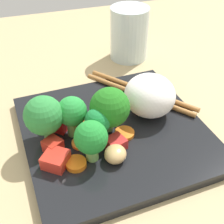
# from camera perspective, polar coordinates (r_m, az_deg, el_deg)

# --- Properties ---
(ground_plane) EXTENTS (1.10, 1.10, 0.02)m
(ground_plane) POSITION_cam_1_polar(r_m,az_deg,el_deg) (0.48, 0.45, -5.27)
(ground_plane) COLOR tan
(square_plate) EXTENTS (0.28, 0.28, 0.02)m
(square_plate) POSITION_cam_1_polar(r_m,az_deg,el_deg) (0.47, 0.46, -3.73)
(square_plate) COLOR black
(square_plate) RESTS_ON ground_plane
(rice_mound) EXTENTS (0.09, 0.09, 0.06)m
(rice_mound) POSITION_cam_1_polar(r_m,az_deg,el_deg) (0.48, 7.00, 3.08)
(rice_mound) COLOR white
(rice_mound) RESTS_ON square_plate
(broccoli_floret_0) EXTENTS (0.04, 0.04, 0.06)m
(broccoli_floret_0) POSITION_cam_1_polar(r_m,az_deg,el_deg) (0.42, -2.64, -1.81)
(broccoli_floret_0) COLOR #6FA04E
(broccoli_floret_0) RESTS_ON square_plate
(broccoli_floret_1) EXTENTS (0.04, 0.04, 0.06)m
(broccoli_floret_1) POSITION_cam_1_polar(r_m,az_deg,el_deg) (0.40, -3.91, -4.90)
(broccoli_floret_1) COLOR #7CB65B
(broccoli_floret_1) RESTS_ON square_plate
(broccoli_floret_2) EXTENTS (0.04, 0.04, 0.06)m
(broccoli_floret_2) POSITION_cam_1_polar(r_m,az_deg,el_deg) (0.43, -7.43, -0.05)
(broccoli_floret_2) COLOR #72A44F
(broccoli_floret_2) RESTS_ON square_plate
(broccoli_floret_3) EXTENTS (0.05, 0.05, 0.07)m
(broccoli_floret_3) POSITION_cam_1_polar(r_m,az_deg,el_deg) (0.43, -12.51, -0.70)
(broccoli_floret_3) COLOR #5E9448
(broccoli_floret_3) RESTS_ON square_plate
(broccoli_floret_4) EXTENTS (0.06, 0.06, 0.08)m
(broccoli_floret_4) POSITION_cam_1_polar(r_m,az_deg,el_deg) (0.43, -0.40, 0.79)
(broccoli_floret_4) COLOR #7AB05C
(broccoli_floret_4) RESTS_ON square_plate
(carrot_slice_0) EXTENTS (0.03, 0.03, 0.00)m
(carrot_slice_0) POSITION_cam_1_polar(r_m,az_deg,el_deg) (0.44, -5.77, -5.74)
(carrot_slice_0) COLOR orange
(carrot_slice_0) RESTS_ON square_plate
(carrot_slice_1) EXTENTS (0.04, 0.04, 0.01)m
(carrot_slice_1) POSITION_cam_1_polar(r_m,az_deg,el_deg) (0.45, 2.32, -3.95)
(carrot_slice_1) COLOR orange
(carrot_slice_1) RESTS_ON square_plate
(carrot_slice_2) EXTENTS (0.03, 0.03, 0.01)m
(carrot_slice_2) POSITION_cam_1_polar(r_m,az_deg,el_deg) (0.47, -3.78, -1.98)
(carrot_slice_2) COLOR orange
(carrot_slice_2) RESTS_ON square_plate
(carrot_slice_3) EXTENTS (0.03, 0.03, 0.01)m
(carrot_slice_3) POSITION_cam_1_polar(r_m,az_deg,el_deg) (0.48, -6.39, -1.09)
(carrot_slice_3) COLOR orange
(carrot_slice_3) RESTS_ON square_plate
(carrot_slice_4) EXTENTS (0.04, 0.04, 0.01)m
(carrot_slice_4) POSITION_cam_1_polar(r_m,az_deg,el_deg) (0.41, -6.66, -9.46)
(carrot_slice_4) COLOR orange
(carrot_slice_4) RESTS_ON square_plate
(carrot_slice_5) EXTENTS (0.02, 0.02, 0.01)m
(carrot_slice_5) POSITION_cam_1_polar(r_m,az_deg,el_deg) (0.48, -2.18, -0.63)
(carrot_slice_5) COLOR orange
(carrot_slice_5) RESTS_ON square_plate
(pepper_chunk_0) EXTENTS (0.03, 0.03, 0.02)m
(pepper_chunk_0) POSITION_cam_1_polar(r_m,az_deg,el_deg) (0.43, 0.69, -5.81)
(pepper_chunk_0) COLOR red
(pepper_chunk_0) RESTS_ON square_plate
(pepper_chunk_1) EXTENTS (0.04, 0.04, 0.02)m
(pepper_chunk_1) POSITION_cam_1_polar(r_m,az_deg,el_deg) (0.47, -9.60, -1.55)
(pepper_chunk_1) COLOR red
(pepper_chunk_1) RESTS_ON square_plate
(pepper_chunk_2) EXTENTS (0.04, 0.04, 0.02)m
(pepper_chunk_2) POSITION_cam_1_polar(r_m,az_deg,el_deg) (0.41, -10.38, -8.66)
(pepper_chunk_2) COLOR red
(pepper_chunk_2) RESTS_ON square_plate
(pepper_chunk_3) EXTENTS (0.03, 0.03, 0.02)m
(pepper_chunk_3) POSITION_cam_1_polar(r_m,az_deg,el_deg) (0.43, -10.87, -6.17)
(pepper_chunk_3) COLOR red
(pepper_chunk_3) RESTS_ON square_plate
(pepper_chunk_4) EXTENTS (0.04, 0.04, 0.01)m
(pepper_chunk_4) POSITION_cam_1_polar(r_m,az_deg,el_deg) (0.45, -3.68, -3.22)
(pepper_chunk_4) COLOR red
(pepper_chunk_4) RESTS_ON square_plate
(chicken_piece_1) EXTENTS (0.04, 0.04, 0.02)m
(chicken_piece_1) POSITION_cam_1_polar(r_m,az_deg,el_deg) (0.41, 0.62, -7.80)
(chicken_piece_1) COLOR tan
(chicken_piece_1) RESTS_ON square_plate
(chopstick_pair) EXTENTS (0.15, 0.18, 0.01)m
(chopstick_pair) POSITION_cam_1_polar(r_m,az_deg,el_deg) (0.54, 5.18, 3.71)
(chopstick_pair) COLOR #A16B36
(chopstick_pair) RESTS_ON square_plate
(drinking_glass) EXTENTS (0.08, 0.08, 0.11)m
(drinking_glass) POSITION_cam_1_polar(r_m,az_deg,el_deg) (0.66, 3.19, 14.32)
(drinking_glass) COLOR silver
(drinking_glass) RESTS_ON ground_plane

